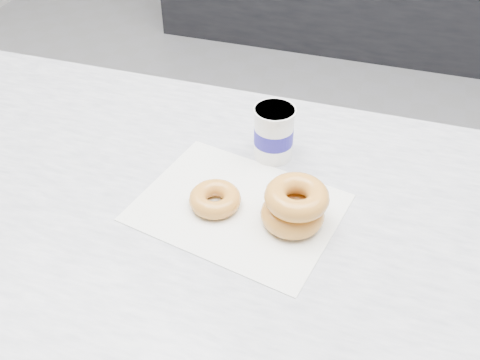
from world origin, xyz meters
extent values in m
plane|color=gray|center=(0.00, 0.00, 0.00)|extent=(5.00, 5.00, 0.00)
cube|color=#333335|center=(0.00, -0.60, 0.43)|extent=(3.00, 0.70, 0.86)
cube|color=silver|center=(0.00, -0.60, 0.88)|extent=(3.06, 0.76, 0.04)
cube|color=silver|center=(0.07, -0.60, 0.90)|extent=(0.38, 0.32, 0.00)
torus|color=gold|center=(0.03, -0.61, 0.92)|extent=(0.10, 0.10, 0.03)
torus|color=gold|center=(0.17, -0.61, 0.92)|extent=(0.11, 0.11, 0.04)
torus|color=gold|center=(0.18, -0.60, 0.96)|extent=(0.15, 0.15, 0.04)
cylinder|color=white|center=(0.09, -0.44, 0.95)|extent=(0.09, 0.09, 0.11)
cylinder|color=white|center=(0.09, -0.44, 1.00)|extent=(0.08, 0.08, 0.01)
cylinder|color=navy|center=(0.09, -0.44, 0.95)|extent=(0.10, 0.10, 0.03)
camera|label=1|loc=(0.28, -1.25, 1.54)|focal=40.00mm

